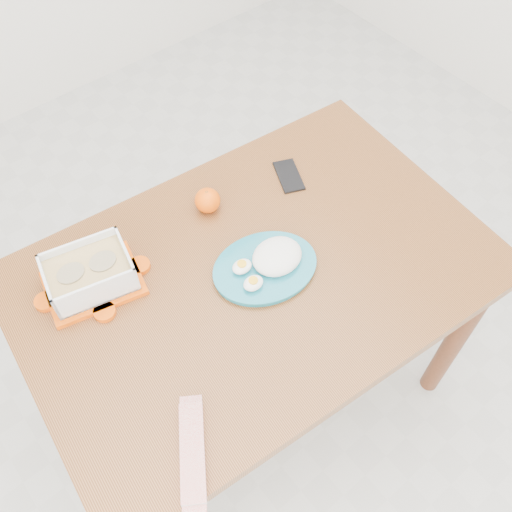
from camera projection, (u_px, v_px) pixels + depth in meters
ground at (273, 334)px, 2.15m from camera, size 3.50×3.50×0.00m
dining_table at (256, 292)px, 1.50m from camera, size 1.23×0.88×0.75m
food_container at (90, 274)px, 1.35m from camera, size 0.26×0.22×0.10m
orange_fruit at (207, 200)px, 1.50m from camera, size 0.07×0.07×0.07m
rice_plate at (269, 263)px, 1.40m from camera, size 0.32×0.32×0.07m
candy_bar at (192, 452)px, 1.15m from camera, size 0.15×0.19×0.02m
smartphone at (289, 176)px, 1.59m from camera, size 0.10×0.13×0.01m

